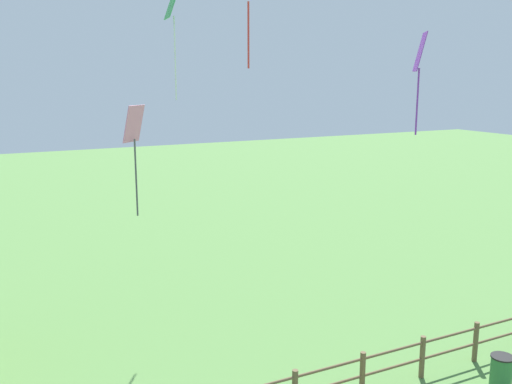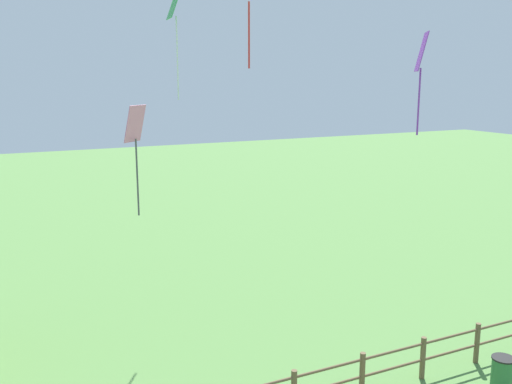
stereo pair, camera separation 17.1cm
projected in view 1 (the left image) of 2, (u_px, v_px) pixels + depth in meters
The scene contains 4 objects.
trash_bin at pixel (501, 372), 14.38m from camera, with size 0.57×0.57×0.86m.
kite_pink_diamond at pixel (134, 138), 15.83m from camera, with size 0.75×0.70×3.13m.
kite_purple_streamer at pixel (419, 63), 15.40m from camera, with size 0.64×0.77×2.76m.
kite_green_diamond at pixel (174, 10), 18.49m from camera, with size 0.63×1.06×3.91m.
Camera 1 is at (-6.18, -3.50, 7.73)m, focal length 40.00 mm.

